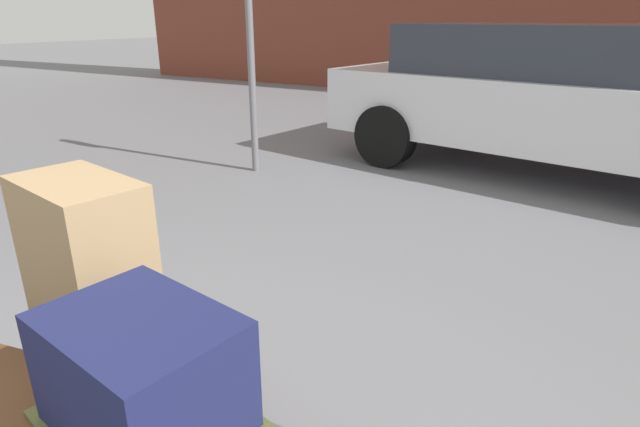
{
  "coord_description": "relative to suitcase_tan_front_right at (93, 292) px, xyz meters",
  "views": [
    {
      "loc": [
        1.08,
        -0.64,
        1.49
      ],
      "look_at": [
        0.0,
        1.2,
        0.69
      ],
      "focal_mm": 29.51,
      "sensor_mm": 36.0,
      "label": 1
    }
  ],
  "objects": [
    {
      "name": "suitcase_tan_front_right",
      "position": [
        0.0,
        0.0,
        0.0
      ],
      "size": [
        0.45,
        0.32,
        0.72
      ],
      "primitive_type": "cube",
      "rotation": [
        0.0,
        0.0,
        -0.19
      ],
      "color": "#9E7F56",
      "rests_on": "luggage_cart"
    },
    {
      "name": "no_parking_sign",
      "position": [
        -1.89,
        3.29,
        0.67
      ],
      "size": [
        0.49,
        0.12,
        2.2
      ],
      "color": "slate",
      "rests_on": "ground_plane"
    },
    {
      "name": "duffel_bag_navy_topmost_pile",
      "position": [
        0.49,
        -0.24,
        0.05
      ],
      "size": [
        0.47,
        0.38,
        0.28
      ],
      "primitive_type": "cube",
      "rotation": [
        0.0,
        0.0,
        -0.15
      ],
      "color": "#191E47",
      "rests_on": "suitcase_olive_rear_right"
    },
    {
      "name": "parked_car",
      "position": [
        0.64,
        4.77,
        0.06
      ],
      "size": [
        4.52,
        2.41,
        1.42
      ],
      "color": "silver",
      "rests_on": "ground_plane"
    }
  ]
}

